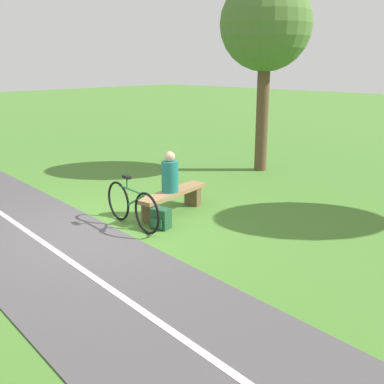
% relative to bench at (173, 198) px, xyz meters
% --- Properties ---
extents(ground_plane, '(80.00, 80.00, 0.00)m').
position_rel_bench_xyz_m(ground_plane, '(1.73, -0.19, -0.32)').
color(ground_plane, '#477A2D').
extents(paved_path, '(6.33, 36.07, 0.02)m').
position_rel_bench_xyz_m(paved_path, '(3.07, 3.81, -0.32)').
color(paved_path, '#4C494C').
rests_on(paved_path, ground_plane).
extents(path_centre_line, '(3.45, 31.83, 0.00)m').
position_rel_bench_xyz_m(path_centre_line, '(3.07, 3.81, -0.31)').
color(path_centre_line, silver).
rests_on(path_centre_line, paved_path).
extents(bench, '(1.85, 0.62, 0.46)m').
position_rel_bench_xyz_m(bench, '(0.00, 0.00, 0.00)').
color(bench, '#937047').
rests_on(bench, ground_plane).
extents(person_seated, '(0.37, 0.37, 0.80)m').
position_rel_bench_xyz_m(person_seated, '(0.08, 0.01, 0.49)').
color(person_seated, '#1E6B66').
rests_on(person_seated, bench).
extents(bicycle, '(0.26, 1.72, 0.93)m').
position_rel_bench_xyz_m(bicycle, '(1.06, 0.03, 0.07)').
color(bicycle, black).
rests_on(bicycle, ground_plane).
extents(backpack, '(0.34, 0.38, 0.38)m').
position_rel_bench_xyz_m(backpack, '(0.77, 0.47, -0.14)').
color(backpack, '#1E4C2D').
rests_on(backpack, ground_plane).
extents(tree_by_path, '(2.40, 2.40, 5.06)m').
position_rel_bench_xyz_m(tree_by_path, '(-4.40, -1.04, 3.48)').
color(tree_by_path, brown).
rests_on(tree_by_path, ground_plane).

